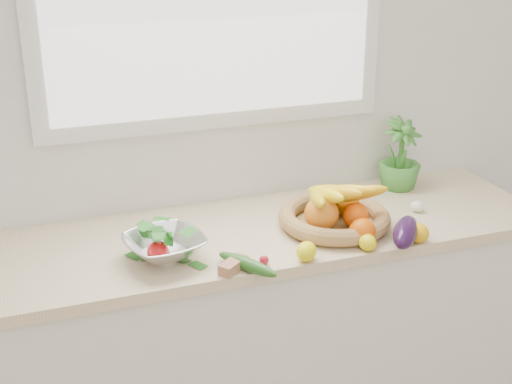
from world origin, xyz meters
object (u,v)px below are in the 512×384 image
object	(u,v)px
apple	(158,252)
cucumber	(247,264)
colander_with_spinach	(164,241)
potted_herb	(400,156)
fruit_basket	(334,212)
eggplant	(406,232)

from	to	relation	value
apple	cucumber	world-z (taller)	apple
cucumber	colander_with_spinach	distance (m)	0.28
apple	potted_herb	bearing A→B (deg)	16.45
cucumber	fruit_basket	distance (m)	0.45
apple	cucumber	xyz separation A→B (m)	(0.25, -0.15, -0.01)
cucumber	fruit_basket	xyz separation A→B (m)	(0.40, 0.21, 0.03)
apple	potted_herb	distance (m)	1.10
potted_herb	colander_with_spinach	size ratio (longest dim) A/B	1.02
fruit_basket	cucumber	bearing A→B (deg)	-152.47
apple	colander_with_spinach	distance (m)	0.04
cucumber	fruit_basket	size ratio (longest dim) A/B	0.46
eggplant	fruit_basket	world-z (taller)	fruit_basket
cucumber	colander_with_spinach	size ratio (longest dim) A/B	0.78
eggplant	potted_herb	distance (m)	0.53
eggplant	cucumber	distance (m)	0.57
apple	fruit_basket	xyz separation A→B (m)	(0.64, 0.05, 0.02)
apple	eggplant	bearing A→B (deg)	-10.55
apple	colander_with_spinach	world-z (taller)	colander_with_spinach
apple	fruit_basket	bearing A→B (deg)	4.87
apple	potted_herb	size ratio (longest dim) A/B	0.24
eggplant	colander_with_spinach	xyz separation A→B (m)	(-0.79, 0.16, 0.02)
potted_herb	eggplant	bearing A→B (deg)	-117.49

